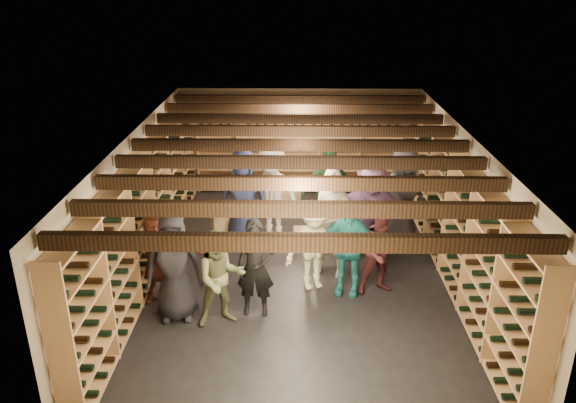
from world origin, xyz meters
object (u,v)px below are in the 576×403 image
(person_10, at_px, (327,193))
(person_7, at_px, (332,223))
(person_6, at_px, (244,197))
(crate_stack_right, at_px, (287,197))
(person_8, at_px, (382,251))
(person_9, at_px, (272,193))
(crate_stack_left, at_px, (226,221))
(person_12, at_px, (403,196))
(person_4, at_px, (347,248))
(person_0, at_px, (174,267))
(person_11, at_px, (370,212))
(crate_loose, at_px, (306,233))
(person_3, at_px, (314,245))
(person_5, at_px, (159,255))
(person_2, at_px, (221,278))
(person_1, at_px, (256,268))

(person_10, bearing_deg, person_7, -110.96)
(person_6, height_order, person_10, person_10)
(crate_stack_right, relative_size, person_7, 0.36)
(person_6, bearing_deg, person_10, 9.07)
(person_7, xyz_separation_m, person_8, (0.77, -0.60, -0.20))
(person_7, bearing_deg, person_9, 144.99)
(crate_stack_left, height_order, person_7, person_7)
(crate_stack_left, height_order, person_12, person_12)
(person_8, bearing_deg, person_4, 167.53)
(person_0, relative_size, person_11, 0.89)
(person_7, height_order, person_11, person_11)
(crate_stack_left, distance_m, person_9, 1.07)
(crate_stack_left, distance_m, person_7, 2.50)
(crate_stack_left, distance_m, crate_loose, 1.59)
(crate_stack_left, bearing_deg, person_4, -43.15)
(person_3, distance_m, person_5, 2.44)
(crate_stack_left, height_order, person_0, person_0)
(person_4, bearing_deg, crate_stack_right, 119.77)
(person_7, distance_m, person_12, 1.85)
(crate_stack_right, relative_size, person_6, 0.37)
(person_3, relative_size, person_12, 0.80)
(person_0, bearing_deg, person_10, 43.40)
(person_5, bearing_deg, crate_stack_left, 57.95)
(person_12, bearing_deg, person_3, -157.82)
(person_0, height_order, person_7, person_7)
(person_0, distance_m, person_6, 2.69)
(person_8, height_order, person_12, person_12)
(person_9, bearing_deg, person_8, -23.07)
(crate_stack_right, relative_size, person_2, 0.46)
(person_6, distance_m, person_8, 2.97)
(crate_loose, height_order, person_12, person_12)
(person_0, relative_size, person_8, 1.14)
(person_11, bearing_deg, person_6, 174.82)
(person_7, height_order, person_9, person_7)
(crate_stack_right, bearing_deg, person_8, -64.44)
(crate_stack_left, xyz_separation_m, person_1, (0.77, -2.67, 0.43))
(person_3, relative_size, person_5, 1.00)
(person_1, distance_m, person_12, 3.57)
(person_1, distance_m, person_8, 2.06)
(person_1, height_order, person_3, person_1)
(person_1, xyz_separation_m, person_4, (1.41, 0.62, 0.04))
(person_4, distance_m, person_9, 2.40)
(crate_stack_right, bearing_deg, person_4, -72.91)
(crate_stack_left, height_order, person_11, person_11)
(person_7, xyz_separation_m, person_12, (1.39, 1.22, 0.01))
(person_9, relative_size, person_12, 0.98)
(person_4, relative_size, person_9, 0.87)
(person_0, height_order, person_1, person_0)
(person_3, height_order, person_6, person_6)
(crate_stack_left, xyz_separation_m, person_3, (1.66, -1.89, 0.42))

